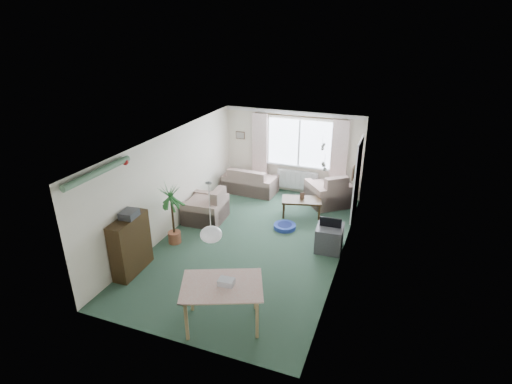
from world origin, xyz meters
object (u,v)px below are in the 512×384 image
(pet_bed, at_px, (285,226))
(armchair_corner, at_px, (329,188))
(bookshelf, at_px, (131,245))
(coffee_table, at_px, (301,207))
(dining_table, at_px, (223,305))
(armchair_left, at_px, (205,204))
(sofa, at_px, (250,180))
(houseplant, at_px, (172,214))
(tv_cube, at_px, (329,238))

(pet_bed, bearing_deg, armchair_corner, 68.74)
(armchair_corner, xyz_separation_m, bookshelf, (-3.05, -4.58, 0.13))
(coffee_table, height_order, dining_table, dining_table)
(dining_table, bearing_deg, armchair_left, 121.59)
(sofa, xyz_separation_m, dining_table, (1.61, -5.35, -0.00))
(armchair_corner, distance_m, coffee_table, 1.10)
(houseplant, bearing_deg, bookshelf, -98.54)
(armchair_left, height_order, coffee_table, armchair_left)
(sofa, relative_size, tv_cube, 2.45)
(coffee_table, height_order, bookshelf, bookshelf)
(armchair_left, bearing_deg, tv_cube, 81.37)
(coffee_table, bearing_deg, pet_bed, -102.35)
(tv_cube, bearing_deg, armchair_left, 171.59)
(bookshelf, height_order, houseplant, houseplant)
(coffee_table, relative_size, dining_table, 0.83)
(houseplant, relative_size, pet_bed, 2.70)
(coffee_table, relative_size, houseplant, 0.69)
(sofa, xyz_separation_m, coffee_table, (1.79, -0.97, -0.15))
(sofa, bearing_deg, houseplant, 82.87)
(dining_table, bearing_deg, coffee_table, 87.55)
(coffee_table, bearing_deg, sofa, 151.72)
(sofa, height_order, houseplant, houseplant)
(bookshelf, distance_m, tv_cube, 4.19)
(bookshelf, bearing_deg, houseplant, 78.93)
(armchair_corner, distance_m, tv_cube, 2.42)
(pet_bed, bearing_deg, houseplant, -144.80)
(tv_cube, distance_m, pet_bed, 1.34)
(armchair_corner, bearing_deg, armchair_left, -1.95)
(tv_cube, bearing_deg, dining_table, -114.98)
(bookshelf, relative_size, dining_table, 0.98)
(dining_table, relative_size, tv_cube, 1.94)
(armchair_corner, bearing_deg, coffee_table, 22.26)
(houseplant, height_order, tv_cube, houseplant)
(houseplant, relative_size, dining_table, 1.19)
(armchair_left, distance_m, dining_table, 3.83)
(houseplant, bearing_deg, sofa, 80.64)
(armchair_left, bearing_deg, dining_table, 28.33)
(houseplant, bearing_deg, pet_bed, 35.20)
(sofa, xyz_separation_m, pet_bed, (1.61, -1.81, -0.33))
(bookshelf, bearing_deg, dining_table, -20.21)
(sofa, bearing_deg, coffee_table, 153.95)
(coffee_table, relative_size, pet_bed, 1.87)
(dining_table, bearing_deg, tv_cube, 68.07)
(sofa, height_order, dining_table, sofa)
(armchair_left, relative_size, coffee_table, 0.98)
(sofa, relative_size, coffee_table, 1.52)
(bookshelf, height_order, pet_bed, bookshelf)
(bookshelf, xyz_separation_m, houseplant, (0.19, 1.27, 0.13))
(armchair_left, xyz_separation_m, bookshelf, (-0.34, -2.52, 0.16))
(armchair_corner, relative_size, houseplant, 0.72)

